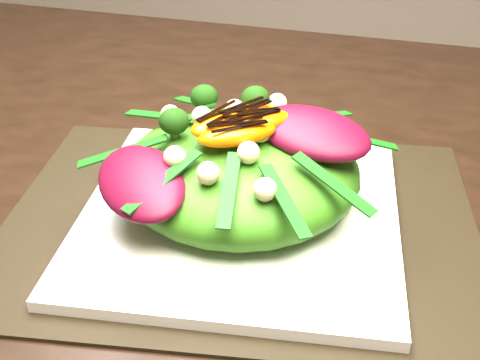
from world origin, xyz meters
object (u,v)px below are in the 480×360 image
(placemat, at_px, (240,222))
(orange_segment, at_px, (234,112))
(plate_base, at_px, (240,215))
(dining_table, at_px, (402,210))
(lettuce_mound, at_px, (240,171))
(salad_bowl, at_px, (240,202))

(placemat, distance_m, orange_segment, 0.10)
(plate_base, bearing_deg, orange_segment, 116.48)
(dining_table, xyz_separation_m, orange_segment, (-0.16, -0.07, 0.12))
(lettuce_mound, bearing_deg, orange_segment, 116.48)
(plate_base, height_order, salad_bowl, salad_bowl)
(plate_base, bearing_deg, dining_table, 33.04)
(lettuce_mound, xyz_separation_m, orange_segment, (-0.01, 0.03, 0.04))
(plate_base, xyz_separation_m, lettuce_mound, (0.00, 0.00, 0.05))
(lettuce_mound, bearing_deg, salad_bowl, 0.00)
(orange_segment, bearing_deg, plate_base, -63.52)
(orange_segment, bearing_deg, placemat, -63.52)
(placemat, bearing_deg, dining_table, 33.04)
(lettuce_mound, bearing_deg, placemat, 0.00)
(plate_base, bearing_deg, salad_bowl, 0.00)
(placemat, bearing_deg, plate_base, 0.00)
(salad_bowl, height_order, lettuce_mound, lettuce_mound)
(orange_segment, bearing_deg, lettuce_mound, -63.52)
(dining_table, relative_size, salad_bowl, 6.39)
(placemat, relative_size, plate_base, 1.51)
(plate_base, relative_size, salad_bowl, 1.16)
(plate_base, xyz_separation_m, orange_segment, (-0.01, 0.03, 0.09))
(plate_base, distance_m, orange_segment, 0.10)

